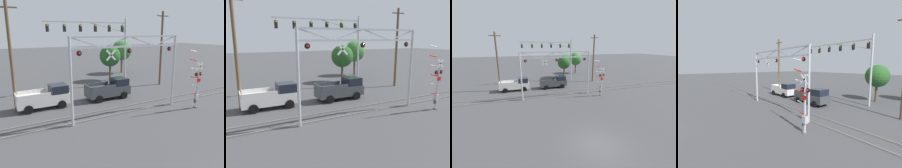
# 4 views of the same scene
# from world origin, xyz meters

# --- Properties ---
(rail_track_near) EXTENTS (80.00, 0.08, 0.10)m
(rail_track_near) POSITION_xyz_m (0.00, 12.41, 0.05)
(rail_track_near) COLOR gray
(rail_track_near) RESTS_ON ground_plane
(rail_track_far) EXTENTS (80.00, 0.08, 0.10)m
(rail_track_far) POSITION_xyz_m (0.00, 13.84, 0.05)
(rail_track_far) COLOR gray
(rail_track_far) RESTS_ON ground_plane
(crossing_gantry) EXTENTS (10.44, 0.26, 6.77)m
(crossing_gantry) POSITION_xyz_m (-0.02, 12.12, 4.78)
(crossing_gantry) COLOR #B7BABF
(crossing_gantry) RESTS_ON ground_plane
(crossing_signal_mast) EXTENTS (1.80, 0.35, 5.55)m
(crossing_signal_mast) POSITION_xyz_m (6.43, 10.33, 2.15)
(crossing_signal_mast) COLOR #B7BABF
(crossing_signal_mast) RESTS_ON ground_plane
(traffic_signal_span) EXTENTS (10.80, 0.39, 8.77)m
(traffic_signal_span) POSITION_xyz_m (2.98, 21.88, 6.27)
(traffic_signal_span) COLOR #B7BABF
(traffic_signal_span) RESTS_ON ground_plane
(pickup_truck_lead) EXTENTS (4.76, 2.13, 2.13)m
(pickup_truck_lead) POSITION_xyz_m (0.86, 17.06, 1.02)
(pickup_truck_lead) COLOR #3D4247
(pickup_truck_lead) RESTS_ON ground_plane
(pickup_truck_following) EXTENTS (4.83, 2.13, 2.13)m
(pickup_truck_following) POSITION_xyz_m (-5.89, 17.35, 1.02)
(pickup_truck_following) COLOR silver
(pickup_truck_following) RESTS_ON ground_plane
(utility_pole_left) EXTENTS (1.80, 0.28, 9.68)m
(utility_pole_left) POSITION_xyz_m (-8.47, 18.11, 4.99)
(utility_pole_left) COLOR brown
(utility_pole_left) RESTS_ON ground_plane
(utility_pole_right) EXTENTS (1.80, 0.28, 9.64)m
(utility_pole_right) POSITION_xyz_m (9.97, 19.34, 4.97)
(utility_pole_right) COLOR brown
(utility_pole_right) RESTS_ON ground_plane
(background_tree_beyond_span) EXTENTS (3.08, 3.08, 5.13)m
(background_tree_beyond_span) POSITION_xyz_m (5.37, 25.09, 3.57)
(background_tree_beyond_span) COLOR brown
(background_tree_beyond_span) RESTS_ON ground_plane
(background_tree_far_left_verge) EXTENTS (3.43, 3.43, 5.65)m
(background_tree_far_left_verge) POSITION_xyz_m (10.05, 29.35, 3.92)
(background_tree_far_left_verge) COLOR brown
(background_tree_far_left_verge) RESTS_ON ground_plane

